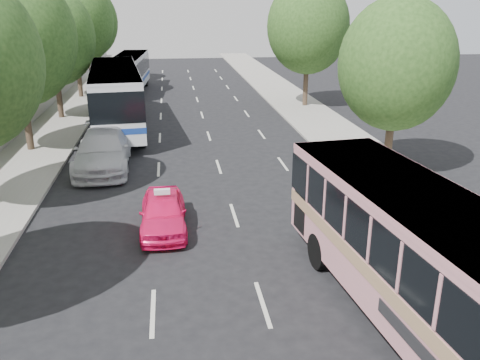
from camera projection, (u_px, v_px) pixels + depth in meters
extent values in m
plane|color=black|center=(218.00, 269.00, 15.28)|extent=(120.00, 120.00, 0.00)
cube|color=#9E998E|center=(57.00, 125.00, 32.83)|extent=(4.00, 90.00, 0.15)
cube|color=#9E998E|center=(312.00, 117.00, 35.04)|extent=(4.00, 90.00, 0.12)
cube|color=#9E998E|center=(27.00, 113.00, 32.32)|extent=(0.30, 90.00, 1.50)
cylinder|color=#38281E|center=(27.00, 117.00, 26.59)|extent=(0.36, 0.36, 3.80)
ellipsoid|color=#224418|center=(15.00, 38.00, 25.26)|extent=(6.00, 6.00, 6.90)
sphere|color=#224418|center=(19.00, 13.00, 24.63)|extent=(3.90, 3.90, 3.90)
cylinder|color=#38281E|center=(59.00, 94.00, 34.13)|extent=(0.36, 0.36, 3.50)
ellipsoid|color=#224418|center=(52.00, 37.00, 32.90)|extent=(5.52, 5.52, 6.35)
sphere|color=#224418|center=(56.00, 19.00, 32.30)|extent=(3.59, 3.59, 3.59)
cylinder|color=#38281E|center=(79.00, 74.00, 41.53)|extent=(0.36, 0.36, 3.99)
ellipsoid|color=#224418|center=(73.00, 20.00, 40.13)|extent=(6.30, 6.30, 7.24)
sphere|color=#224418|center=(76.00, 3.00, 39.48)|extent=(4.09, 4.09, 4.09)
cylinder|color=#38281E|center=(90.00, 64.00, 49.02)|extent=(0.36, 0.36, 3.72)
ellipsoid|color=#224418|center=(86.00, 22.00, 47.71)|extent=(5.88, 5.88, 6.76)
sphere|color=#224418|center=(89.00, 9.00, 47.09)|extent=(3.82, 3.82, 3.82)
cylinder|color=#38281E|center=(389.00, 139.00, 23.34)|extent=(0.36, 0.36, 3.23)
ellipsoid|color=#224418|center=(397.00, 64.00, 22.21)|extent=(5.10, 5.10, 5.87)
sphere|color=#224418|center=(411.00, 41.00, 21.64)|extent=(3.32, 3.31, 3.31)
cylinder|color=#38281E|center=(306.00, 82.00, 38.22)|extent=(0.36, 0.36, 3.80)
ellipsoid|color=#224418|center=(308.00, 26.00, 36.89)|extent=(6.00, 6.00, 6.90)
sphere|color=#224418|center=(315.00, 9.00, 36.26)|extent=(3.90, 3.90, 3.90)
cube|color=#CC838D|center=(418.00, 253.00, 12.13)|extent=(3.69, 10.72, 2.82)
cube|color=#9E7A59|center=(416.00, 265.00, 12.23)|extent=(3.73, 10.75, 0.37)
cube|color=black|center=(420.00, 233.00, 11.95)|extent=(3.74, 10.76, 1.16)
cube|color=#CC838D|center=(424.00, 201.00, 11.68)|extent=(3.71, 10.74, 0.17)
cylinder|color=black|center=(319.00, 251.00, 15.22)|extent=(0.43, 1.12, 1.09)
cylinder|color=black|center=(389.00, 243.00, 15.74)|extent=(0.43, 1.12, 1.09)
imported|color=#FE1662|center=(163.00, 212.00, 17.72)|extent=(1.60, 3.95, 1.34)
imported|color=silver|center=(103.00, 150.00, 24.24)|extent=(2.67, 6.21, 1.78)
cube|color=silver|center=(116.00, 94.00, 31.14)|extent=(4.04, 13.00, 3.25)
cube|color=black|center=(115.00, 88.00, 31.01)|extent=(4.10, 13.03, 1.60)
cube|color=navy|center=(117.00, 108.00, 31.42)|extent=(4.09, 13.02, 0.32)
cube|color=silver|center=(114.00, 69.00, 30.62)|extent=(4.07, 13.02, 0.15)
cylinder|color=black|center=(99.00, 109.00, 35.11)|extent=(0.46, 1.20, 1.17)
cylinder|color=black|center=(134.00, 107.00, 35.66)|extent=(0.46, 1.20, 1.17)
cylinder|color=black|center=(96.00, 140.00, 27.31)|extent=(0.46, 1.20, 1.17)
cylinder|color=black|center=(142.00, 137.00, 27.86)|extent=(0.46, 1.20, 1.17)
cube|color=silver|center=(130.00, 71.00, 44.28)|extent=(2.96, 10.79, 2.71)
cube|color=black|center=(130.00, 67.00, 44.17)|extent=(3.01, 10.82, 1.33)
cube|color=navy|center=(130.00, 79.00, 44.51)|extent=(3.00, 10.81, 0.27)
cube|color=silver|center=(129.00, 56.00, 43.85)|extent=(2.98, 10.81, 0.12)
cylinder|color=black|center=(125.00, 81.00, 47.84)|extent=(0.35, 0.99, 0.98)
cylinder|color=black|center=(146.00, 81.00, 47.98)|extent=(0.35, 0.99, 0.98)
cylinder|color=black|center=(113.00, 94.00, 41.16)|extent=(0.35, 0.99, 0.98)
cylinder|color=black|center=(137.00, 94.00, 41.29)|extent=(0.35, 0.99, 0.98)
cube|color=silver|center=(162.00, 192.00, 17.47)|extent=(0.55, 0.18, 0.18)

